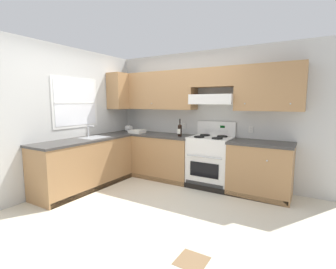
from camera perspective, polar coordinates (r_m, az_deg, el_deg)
The scene contains 10 objects.
ground_plane at distance 4.04m, azimuth -6.35°, elevation -15.28°, with size 7.04×7.04×0.00m, color beige.
floor_accent_tile at distance 2.74m, azimuth 5.59°, elevation -27.24°, with size 0.30×0.30×0.01m, color olive.
wall_back at distance 4.86m, azimuth 8.33°, elevation 6.46°, with size 4.68×0.57×2.55m.
wall_left at distance 5.01m, azimuth -19.68°, elevation 4.58°, with size 0.47×4.00×2.55m.
counter_back_run at distance 4.83m, azimuth 3.97°, elevation -5.79°, with size 3.60×0.65×0.91m.
counter_left_run at distance 4.72m, azimuth -18.63°, elevation -6.39°, with size 0.63×1.91×1.13m.
stove at distance 4.63m, azimuth 9.83°, elevation -6.13°, with size 0.76×0.62×1.20m.
wine_bottle at distance 4.69m, azimuth 2.77°, elevation 1.15°, with size 0.08×0.08×0.34m.
bowl at distance 5.27m, azimuth -7.22°, elevation 0.59°, with size 0.30×0.27×0.07m.
paper_towel_roll at distance 5.60m, azimuth -9.10°, elevation 1.41°, with size 0.13×0.13×0.13m.
Camera 1 is at (2.27, -2.96, 1.56)m, focal length 26.13 mm.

